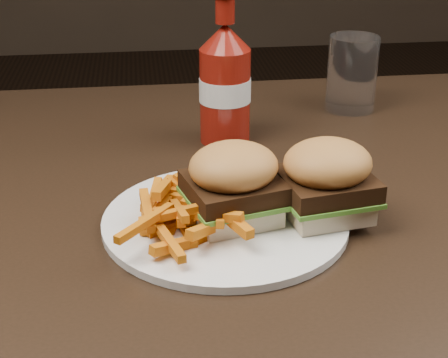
{
  "coord_description": "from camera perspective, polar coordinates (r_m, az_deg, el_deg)",
  "views": [
    {
      "loc": [
        -0.13,
        -0.75,
        1.11
      ],
      "look_at": [
        -0.05,
        -0.1,
        0.8
      ],
      "focal_mm": 55.0,
      "sensor_mm": 36.0,
      "label": 1
    }
  ],
  "objects": [
    {
      "name": "dining_table",
      "position": [
        0.85,
        2.59,
        -1.29
      ],
      "size": [
        1.2,
        0.8,
        0.04
      ],
      "primitive_type": "cube",
      "color": "black",
      "rests_on": "ground"
    },
    {
      "name": "plate",
      "position": [
        0.74,
        0.1,
        -3.49
      ],
      "size": [
        0.26,
        0.26,
        0.01
      ],
      "primitive_type": "cylinder",
      "color": "white",
      "rests_on": "dining_table"
    },
    {
      "name": "sandwich_half_a",
      "position": [
        0.73,
        0.78,
        -2.52
      ],
      "size": [
        0.1,
        0.1,
        0.02
      ],
      "primitive_type": "cube",
      "rotation": [
        0.0,
        0.0,
        0.25
      ],
      "color": "beige",
      "rests_on": "plate"
    },
    {
      "name": "sandwich_half_b",
      "position": [
        0.74,
        8.37,
        -2.16
      ],
      "size": [
        0.1,
        0.09,
        0.02
      ],
      "primitive_type": "cube",
      "rotation": [
        0.0,
        0.0,
        0.17
      ],
      "color": "beige",
      "rests_on": "plate"
    },
    {
      "name": "fries_pile",
      "position": [
        0.72,
        -3.6,
        -2.04
      ],
      "size": [
        0.16,
        0.16,
        0.05
      ],
      "primitive_type": null,
      "rotation": [
        0.0,
        0.0,
        -0.38
      ],
      "color": "#C95500",
      "rests_on": "plate"
    },
    {
      "name": "ketchup_bottle",
      "position": [
        0.94,
        0.08,
        6.66
      ],
      "size": [
        0.08,
        0.08,
        0.14
      ],
      "primitive_type": "cylinder",
      "rotation": [
        0.0,
        0.0,
        -0.13
      ],
      "color": "maroon",
      "rests_on": "dining_table"
    },
    {
      "name": "tumbler",
      "position": [
        1.08,
        10.58,
        8.52
      ],
      "size": [
        0.08,
        0.08,
        0.12
      ],
      "primitive_type": "cylinder",
      "rotation": [
        0.0,
        0.0,
        0.05
      ],
      "color": "white",
      "rests_on": "dining_table"
    }
  ]
}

